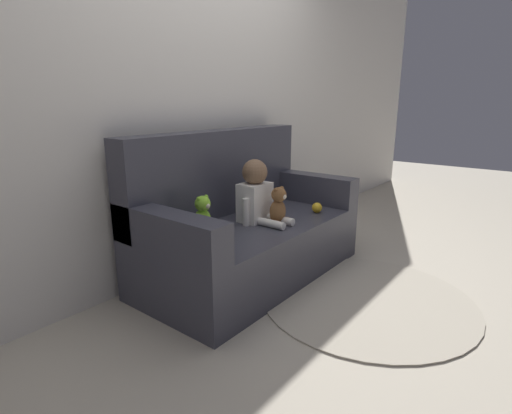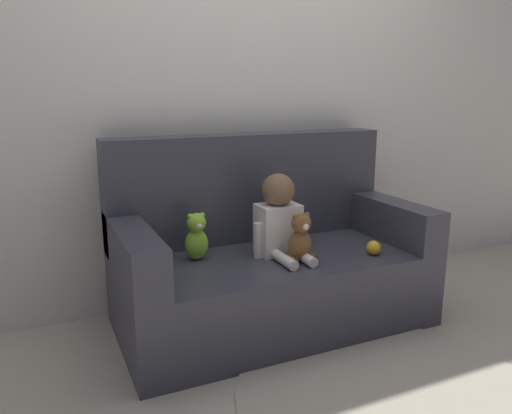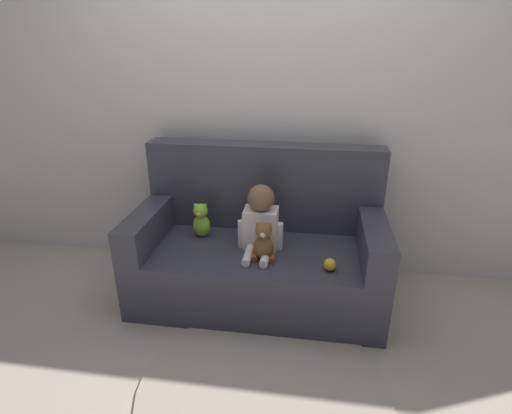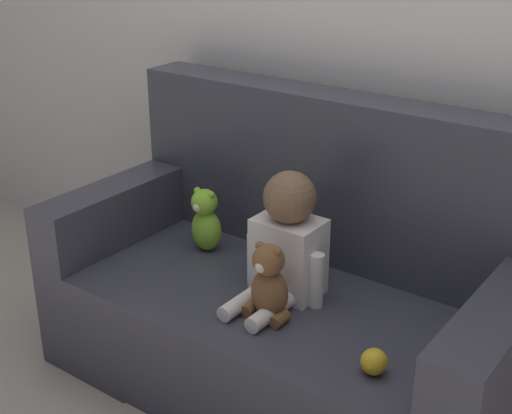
# 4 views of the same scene
# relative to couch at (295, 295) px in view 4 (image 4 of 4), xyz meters

# --- Properties ---
(ground_plane) EXTENTS (12.00, 12.00, 0.00)m
(ground_plane) POSITION_rel_couch_xyz_m (0.00, -0.07, -0.34)
(ground_plane) COLOR #B7AD99
(couch) EXTENTS (1.61, 0.81, 0.99)m
(couch) POSITION_rel_couch_xyz_m (0.00, 0.00, 0.00)
(couch) COLOR #383842
(couch) RESTS_ON ground_plane
(person_baby) EXTENTS (0.29, 0.36, 0.42)m
(person_baby) POSITION_rel_couch_xyz_m (0.02, -0.09, 0.24)
(person_baby) COLOR white
(person_baby) RESTS_ON couch
(teddy_bear_brown) EXTENTS (0.15, 0.11, 0.25)m
(teddy_bear_brown) POSITION_rel_couch_xyz_m (0.06, -0.24, 0.18)
(teddy_bear_brown) COLOR brown
(teddy_bear_brown) RESTS_ON couch
(plush_toy_side) EXTENTS (0.12, 0.11, 0.24)m
(plush_toy_side) POSITION_rel_couch_xyz_m (-0.39, -0.00, 0.18)
(plush_toy_side) COLOR #8CD133
(plush_toy_side) RESTS_ON couch
(toy_ball) EXTENTS (0.07, 0.07, 0.07)m
(toy_ball) POSITION_rel_couch_xyz_m (0.46, -0.31, 0.10)
(toy_ball) COLOR gold
(toy_ball) RESTS_ON couch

